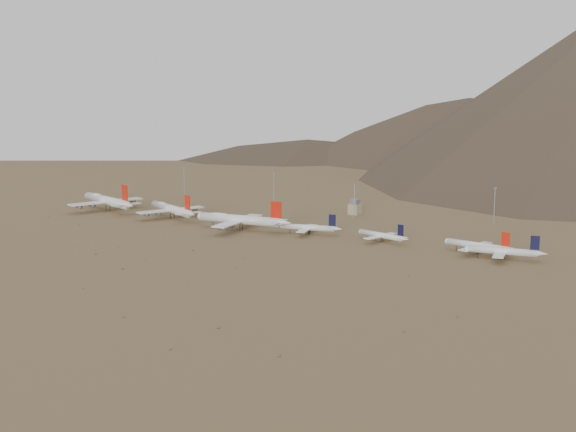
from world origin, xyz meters
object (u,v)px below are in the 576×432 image
Objects in this scene: narrowbody_a at (310,228)px; narrowbody_b at (382,235)px; widebody_west at (107,200)px; widebody_east at (240,219)px; control_tower at (355,208)px; widebody_centre at (172,209)px.

narrowbody_a is 1.08× the size of narrowbody_b.
narrowbody_b is (236.35, 12.46, -3.90)m from widebody_west.
narrowbody_b is at bearing -10.39° from narrowbody_a.
narrowbody_b is at bearing 18.38° from widebody_west.
narrowbody_a is (185.66, 7.36, -3.47)m from widebody_west.
widebody_east is 1.71× the size of narrowbody_a.
narrowbody_a reaches higher than control_tower.
widebody_centre is at bearing 166.05° from narrowbody_a.
widebody_east is (138.33, -6.32, -0.70)m from widebody_west.
narrowbody_b is 104.42m from control_tower.
widebody_centre reaches higher than narrowbody_a.
narrowbody_b is (50.69, 5.09, -0.42)m from narrowbody_a.
narrowbody_b is (169.66, 9.61, -2.79)m from widebody_centre.
control_tower is (-65.17, 81.59, 1.15)m from narrowbody_b.
narrowbody_a is 50.95m from narrowbody_b.
widebody_east is at bearing 12.75° from widebody_west.
widebody_centre is (66.69, 2.85, -1.11)m from widebody_west.
widebody_east is at bearing -157.61° from narrowbody_b.
narrowbody_a is at bearing 22.63° from widebody_centre.
widebody_west is 66.76m from widebody_centre.
narrowbody_a is at bearing -162.71° from narrowbody_b.
widebody_west is 1.08× the size of widebody_east.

